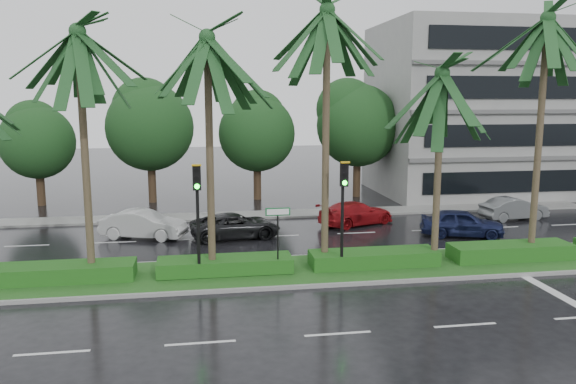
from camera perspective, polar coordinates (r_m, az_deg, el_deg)
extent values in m
plane|color=black|center=(21.65, 1.81, -8.93)|extent=(120.00, 120.00, 0.00)
cube|color=gray|center=(33.10, -2.12, -2.31)|extent=(40.00, 2.00, 0.12)
cube|color=gray|center=(22.56, 1.33, -7.97)|extent=(36.00, 4.00, 0.14)
cube|color=#1D531B|center=(22.54, 1.33, -7.79)|extent=(35.60, 3.70, 0.02)
cube|color=#1A4A15|center=(22.69, -21.85, -7.57)|extent=(5.20, 1.40, 0.60)
cube|color=#1A4A15|center=(22.13, -6.39, -7.36)|extent=(5.20, 1.40, 0.60)
cube|color=#1A4A15|center=(23.16, 8.70, -6.63)|extent=(5.20, 1.40, 0.60)
cube|color=#1A4A15|center=(25.60, 21.66, -5.64)|extent=(5.20, 1.40, 0.60)
cube|color=silver|center=(29.15, -25.01, -4.96)|extent=(2.00, 0.12, 0.01)
cube|color=silver|center=(17.13, -22.86, -14.84)|extent=(2.00, 0.12, 0.01)
cube|color=silver|center=(28.31, -17.18, -4.90)|extent=(2.00, 0.12, 0.01)
cube|color=silver|center=(16.64, -8.88, -14.91)|extent=(2.00, 0.12, 0.01)
cube|color=silver|center=(28.01, -9.03, -4.73)|extent=(2.00, 0.12, 0.01)
cube|color=silver|center=(17.09, 5.08, -14.14)|extent=(2.00, 0.12, 0.01)
cube|color=silver|center=(28.28, -0.88, -4.48)|extent=(2.00, 0.12, 0.01)
cube|color=silver|center=(18.42, 17.55, -12.77)|extent=(2.00, 0.12, 0.01)
cube|color=silver|center=(29.11, 6.96, -4.14)|extent=(2.00, 0.12, 0.01)
cube|color=silver|center=(30.44, 14.23, -3.76)|extent=(2.00, 0.12, 0.01)
cube|color=silver|center=(32.21, 20.80, -3.37)|extent=(2.00, 0.12, 0.01)
cube|color=silver|center=(34.37, 26.60, -2.98)|extent=(2.00, 0.12, 0.01)
cube|color=silver|center=(22.26, 25.76, -9.37)|extent=(0.40, 6.00, 0.01)
cylinder|color=#3E3423|center=(21.76, -19.91, 3.17)|extent=(0.28, 0.28, 9.02)
cylinder|color=#3E3423|center=(22.60, -19.29, -7.70)|extent=(0.40, 0.40, 0.44)
cylinder|color=#3E3423|center=(21.18, -7.94, 3.30)|extent=(0.28, 0.28, 8.87)
cylinder|color=#3E3423|center=(22.04, -7.69, -7.67)|extent=(0.40, 0.40, 0.44)
cylinder|color=#3E3423|center=(21.98, 3.86, 5.04)|extent=(0.28, 0.28, 9.99)
cylinder|color=#3E3423|center=(22.86, 3.72, -6.97)|extent=(0.40, 0.40, 0.44)
cylinder|color=#3E3423|center=(23.15, 14.98, 2.07)|extent=(0.28, 0.28, 7.66)
cylinder|color=#3E3423|center=(23.87, 14.60, -6.54)|extent=(0.40, 0.40, 0.44)
cylinder|color=#3E3423|center=(25.47, 24.13, 4.72)|extent=(0.28, 0.28, 9.87)
cylinder|color=#3E3423|center=(26.22, 23.43, -5.59)|extent=(0.40, 0.40, 0.44)
cylinder|color=black|center=(21.16, -9.10, -4.27)|extent=(0.12, 0.12, 3.40)
cube|color=black|center=(20.58, -9.25, 1.43)|extent=(0.30, 0.18, 0.90)
cube|color=gold|center=(20.40, -9.29, 2.72)|extent=(0.34, 0.12, 0.06)
cylinder|color=black|center=(20.44, -9.28, 2.22)|extent=(0.18, 0.04, 0.18)
cylinder|color=black|center=(20.48, -9.26, 1.39)|extent=(0.18, 0.04, 0.18)
cylinder|color=#0CE519|center=(20.52, -9.23, 0.56)|extent=(0.18, 0.04, 0.18)
cylinder|color=black|center=(21.84, 5.51, -3.76)|extent=(0.12, 0.12, 3.40)
cube|color=black|center=(21.28, 5.73, 1.77)|extent=(0.30, 0.18, 0.90)
cube|color=gold|center=(21.10, 5.83, 3.02)|extent=(0.34, 0.12, 0.06)
cylinder|color=black|center=(21.14, 5.81, 2.54)|extent=(0.18, 0.04, 0.18)
cylinder|color=black|center=(21.18, 5.80, 1.74)|extent=(0.18, 0.04, 0.18)
cylinder|color=#0CE519|center=(21.22, 5.78, 0.93)|extent=(0.18, 0.04, 0.18)
cylinder|color=black|center=(21.55, -1.04, -4.99)|extent=(0.06, 0.06, 2.60)
cube|color=#0C5926|center=(21.26, -1.04, -2.01)|extent=(0.95, 0.04, 0.30)
cube|color=white|center=(21.24, -1.03, -2.03)|extent=(0.85, 0.01, 0.22)
cylinder|color=#342A18|center=(39.40, -23.82, 0.38)|extent=(0.52, 0.52, 2.27)
sphere|color=#153819|center=(39.08, -24.12, 4.65)|extent=(4.67, 4.67, 4.67)
sphere|color=#153819|center=(39.32, -24.09, 6.01)|extent=(3.50, 3.50, 3.50)
cylinder|color=#342A18|center=(38.18, -13.64, 1.03)|extent=(0.52, 0.52, 2.75)
sphere|color=#153819|center=(37.83, -13.86, 6.39)|extent=(5.66, 5.66, 5.66)
sphere|color=#153819|center=(38.09, -13.89, 8.07)|extent=(4.25, 4.25, 4.25)
cylinder|color=#342A18|center=(38.27, -3.13, 1.11)|extent=(0.52, 0.52, 2.50)
sphere|color=#153819|center=(37.93, -3.18, 5.96)|extent=(5.13, 5.13, 5.13)
sphere|color=#153819|center=(38.18, -3.24, 7.49)|extent=(3.85, 3.85, 3.85)
cylinder|color=#342A18|center=(39.59, 7.00, 1.53)|extent=(0.52, 0.52, 2.77)
sphere|color=#153819|center=(39.25, 7.10, 6.74)|extent=(5.69, 5.69, 5.69)
sphere|color=#153819|center=(39.50, 7.01, 8.37)|extent=(4.27, 4.27, 4.27)
cylinder|color=#342A18|center=(42.09, 16.19, 1.40)|extent=(0.52, 0.52, 2.33)
sphere|color=#153819|center=(41.78, 16.38, 5.52)|extent=(4.80, 4.80, 4.80)
sphere|color=#153819|center=(42.01, 16.27, 6.81)|extent=(3.60, 3.60, 3.60)
cube|color=gray|center=(43.52, 19.82, 7.87)|extent=(16.00, 10.00, 12.00)
imported|color=#B2B2B2|center=(28.64, -14.49, -3.20)|extent=(2.71, 4.44, 1.38)
imported|color=black|center=(27.89, -5.36, -3.43)|extent=(2.67, 4.68, 1.23)
imported|color=#A11117|center=(30.86, 6.92, -2.15)|extent=(3.35, 4.74, 1.27)
imported|color=#161D44|center=(29.36, 17.26, -3.02)|extent=(2.80, 4.34, 1.38)
imported|color=#5B5E60|center=(34.42, 21.97, -1.57)|extent=(1.84, 4.00, 1.27)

